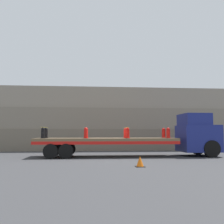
{
  "coord_description": "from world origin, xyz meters",
  "views": [
    {
      "loc": [
        -1.08,
        -17.59,
        1.65
      ],
      "look_at": [
        0.4,
        0.0,
        3.14
      ],
      "focal_mm": 40.0,
      "sensor_mm": 36.0,
      "label": 1
    }
  ],
  "objects_px": {
    "fire_hydrant_red_far_1": "(86,133)",
    "fire_hydrant_red_near_2": "(128,133)",
    "fire_hydrant_black_near_0": "(43,133)",
    "fire_hydrant_red_near_3": "(168,133)",
    "flatbed_trailer": "(98,141)",
    "fire_hydrant_red_near_1": "(86,133)",
    "truck_cab": "(199,135)",
    "fire_hydrant_red_far_2": "(125,133)",
    "fire_hydrant_red_far_3": "(164,133)",
    "fire_hydrant_black_far_0": "(46,133)",
    "traffic_cone": "(140,162)"
  },
  "relations": [
    {
      "from": "fire_hydrant_red_far_1",
      "to": "fire_hydrant_red_near_2",
      "type": "height_order",
      "value": "same"
    },
    {
      "from": "fire_hydrant_black_near_0",
      "to": "fire_hydrant_red_near_3",
      "type": "xyz_separation_m",
      "value": [
        8.57,
        0.0,
        0.0
      ]
    },
    {
      "from": "fire_hydrant_red_far_1",
      "to": "fire_hydrant_red_near_2",
      "type": "xyz_separation_m",
      "value": [
        2.86,
        -1.1,
        0.0
      ]
    },
    {
      "from": "flatbed_trailer",
      "to": "fire_hydrant_red_near_3",
      "type": "xyz_separation_m",
      "value": [
        4.85,
        -0.55,
        0.59
      ]
    },
    {
      "from": "fire_hydrant_black_near_0",
      "to": "fire_hydrant_red_near_3",
      "type": "distance_m",
      "value": 8.57
    },
    {
      "from": "fire_hydrant_red_near_1",
      "to": "fire_hydrant_red_far_1",
      "type": "xyz_separation_m",
      "value": [
        0.0,
        1.1,
        0.0
      ]
    },
    {
      "from": "truck_cab",
      "to": "fire_hydrant_red_near_1",
      "type": "distance_m",
      "value": 8.16
    },
    {
      "from": "fire_hydrant_red_near_2",
      "to": "fire_hydrant_red_near_3",
      "type": "xyz_separation_m",
      "value": [
        2.86,
        0.0,
        0.0
      ]
    },
    {
      "from": "fire_hydrant_black_near_0",
      "to": "fire_hydrant_red_near_1",
      "type": "relative_size",
      "value": 1.0
    },
    {
      "from": "fire_hydrant_red_far_1",
      "to": "fire_hydrant_red_near_3",
      "type": "bearing_deg",
      "value": -10.89
    },
    {
      "from": "fire_hydrant_red_far_2",
      "to": "fire_hydrant_red_far_3",
      "type": "relative_size",
      "value": 1.0
    },
    {
      "from": "truck_cab",
      "to": "fire_hydrant_black_far_0",
      "type": "distance_m",
      "value": 11.02
    },
    {
      "from": "truck_cab",
      "to": "fire_hydrant_red_far_3",
      "type": "height_order",
      "value": "truck_cab"
    },
    {
      "from": "fire_hydrant_red_near_1",
      "to": "fire_hydrant_black_near_0",
      "type": "bearing_deg",
      "value": 180.0
    },
    {
      "from": "fire_hydrant_red_near_1",
      "to": "truck_cab",
      "type": "bearing_deg",
      "value": 3.86
    },
    {
      "from": "fire_hydrant_red_far_3",
      "to": "fire_hydrant_red_far_1",
      "type": "bearing_deg",
      "value": 180.0
    },
    {
      "from": "truck_cab",
      "to": "fire_hydrant_red_far_1",
      "type": "xyz_separation_m",
      "value": [
        -8.14,
        0.55,
        0.12
      ]
    },
    {
      "from": "truck_cab",
      "to": "fire_hydrant_black_near_0",
      "type": "xyz_separation_m",
      "value": [
        -11.0,
        -0.55,
        0.12
      ]
    },
    {
      "from": "truck_cab",
      "to": "fire_hydrant_red_far_2",
      "type": "bearing_deg",
      "value": 174.07
    },
    {
      "from": "fire_hydrant_red_near_1",
      "to": "traffic_cone",
      "type": "bearing_deg",
      "value": -60.4
    },
    {
      "from": "fire_hydrant_red_far_1",
      "to": "fire_hydrant_red_far_2",
      "type": "relative_size",
      "value": 1.0
    },
    {
      "from": "fire_hydrant_black_near_0",
      "to": "fire_hydrant_red_near_2",
      "type": "bearing_deg",
      "value": 0.0
    },
    {
      "from": "fire_hydrant_red_far_2",
      "to": "fire_hydrant_black_near_0",
      "type": "bearing_deg",
      "value": -169.11
    },
    {
      "from": "fire_hydrant_red_far_2",
      "to": "fire_hydrant_red_near_3",
      "type": "bearing_deg",
      "value": -21.04
    },
    {
      "from": "traffic_cone",
      "to": "fire_hydrant_red_far_3",
      "type": "bearing_deg",
      "value": 63.51
    },
    {
      "from": "fire_hydrant_red_far_3",
      "to": "traffic_cone",
      "type": "distance_m",
      "value": 6.79
    },
    {
      "from": "fire_hydrant_black_near_0",
      "to": "fire_hydrant_red_far_2",
      "type": "height_order",
      "value": "same"
    },
    {
      "from": "fire_hydrant_red_far_1",
      "to": "fire_hydrant_red_near_3",
      "type": "relative_size",
      "value": 1.0
    },
    {
      "from": "fire_hydrant_black_far_0",
      "to": "fire_hydrant_red_far_2",
      "type": "xyz_separation_m",
      "value": [
        5.71,
        0.0,
        0.0
      ]
    },
    {
      "from": "fire_hydrant_red_near_1",
      "to": "fire_hydrant_red_far_2",
      "type": "distance_m",
      "value": 3.06
    },
    {
      "from": "fire_hydrant_red_near_1",
      "to": "traffic_cone",
      "type": "distance_m",
      "value": 5.74
    },
    {
      "from": "fire_hydrant_black_near_0",
      "to": "fire_hydrant_black_far_0",
      "type": "relative_size",
      "value": 1.0
    },
    {
      "from": "flatbed_trailer",
      "to": "fire_hydrant_red_near_2",
      "type": "xyz_separation_m",
      "value": [
        1.99,
        -0.55,
        0.59
      ]
    },
    {
      "from": "fire_hydrant_red_near_1",
      "to": "traffic_cone",
      "type": "relative_size",
      "value": 1.4
    },
    {
      "from": "fire_hydrant_red_near_3",
      "to": "fire_hydrant_red_far_3",
      "type": "distance_m",
      "value": 1.1
    },
    {
      "from": "fire_hydrant_black_near_0",
      "to": "fire_hydrant_red_far_3",
      "type": "distance_m",
      "value": 8.64
    },
    {
      "from": "fire_hydrant_red_near_2",
      "to": "fire_hydrant_black_far_0",
      "type": "bearing_deg",
      "value": 169.11
    },
    {
      "from": "fire_hydrant_red_far_3",
      "to": "fire_hydrant_black_near_0",
      "type": "bearing_deg",
      "value": -172.69
    },
    {
      "from": "fire_hydrant_black_near_0",
      "to": "fire_hydrant_red_near_3",
      "type": "height_order",
      "value": "same"
    },
    {
      "from": "flatbed_trailer",
      "to": "truck_cab",
      "type": "bearing_deg",
      "value": 0.0
    },
    {
      "from": "fire_hydrant_red_far_1",
      "to": "fire_hydrant_red_near_3",
      "type": "xyz_separation_m",
      "value": [
        5.71,
        -1.1,
        0.0
      ]
    },
    {
      "from": "fire_hydrant_red_near_2",
      "to": "fire_hydrant_red_far_2",
      "type": "height_order",
      "value": "same"
    },
    {
      "from": "truck_cab",
      "to": "fire_hydrant_red_far_1",
      "type": "bearing_deg",
      "value": 176.14
    },
    {
      "from": "fire_hydrant_black_near_0",
      "to": "fire_hydrant_red_near_1",
      "type": "distance_m",
      "value": 2.86
    },
    {
      "from": "fire_hydrant_black_near_0",
      "to": "fire_hydrant_red_far_1",
      "type": "height_order",
      "value": "same"
    },
    {
      "from": "fire_hydrant_red_near_1",
      "to": "fire_hydrant_red_far_1",
      "type": "bearing_deg",
      "value": 90.0
    },
    {
      "from": "fire_hydrant_black_far_0",
      "to": "traffic_cone",
      "type": "xyz_separation_m",
      "value": [
        5.61,
        -5.94,
        -1.39
      ]
    },
    {
      "from": "fire_hydrant_red_far_1",
      "to": "fire_hydrant_red_near_2",
      "type": "distance_m",
      "value": 3.06
    },
    {
      "from": "fire_hydrant_black_far_0",
      "to": "fire_hydrant_red_near_3",
      "type": "xyz_separation_m",
      "value": [
        8.57,
        -1.1,
        0.0
      ]
    },
    {
      "from": "flatbed_trailer",
      "to": "fire_hydrant_red_near_3",
      "type": "height_order",
      "value": "fire_hydrant_red_near_3"
    }
  ]
}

